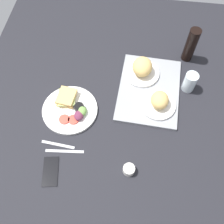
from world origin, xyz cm
name	(u,v)px	position (x,y,z in cm)	size (l,w,h in cm)	color
ground_plane	(107,113)	(0.00, 0.00, -1.50)	(190.00, 150.00, 3.00)	black
serving_tray	(149,90)	(-16.51, 21.46, 0.80)	(45.00, 33.00, 1.60)	gray
bread_plate_near	(142,69)	(-26.76, 16.39, 5.74)	(20.15, 20.15, 10.09)	white
bread_plate_far	(159,102)	(-6.63, 26.68, 4.90)	(19.05, 19.05, 8.76)	white
plate_with_salad	(71,108)	(1.06, -19.22, 1.67)	(29.34, 29.34, 5.40)	white
drinking_glass	(190,82)	(-20.88, 42.79, 5.77)	(6.96, 6.96, 11.54)	silver
soda_bottle	(191,45)	(-42.99, 42.42, 10.88)	(6.40, 6.40, 21.77)	black
espresso_cup	(129,170)	(30.48, 14.57, 2.00)	(5.60, 5.60, 4.00)	silver
fork	(58,145)	(21.71, -21.63, 0.25)	(17.00, 1.40, 0.50)	#B7B7BC
knife	(65,151)	(24.71, -17.63, 0.25)	(19.00, 1.40, 0.50)	#B7B7BC
cell_phone	(50,171)	(35.45, -22.10, 0.40)	(14.40, 7.20, 0.80)	black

